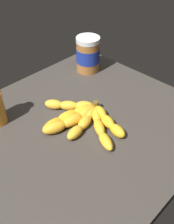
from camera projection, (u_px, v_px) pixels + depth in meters
ground_plane at (82, 125)px, 86.43cm from camera, size 70.48×76.81×3.14cm
banana_bunch at (82, 118)px, 84.09cm from camera, size 31.68×22.45×3.78cm
peanut_butter_jar at (88, 54)px, 106.03cm from camera, size 9.53×9.53×14.35cm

